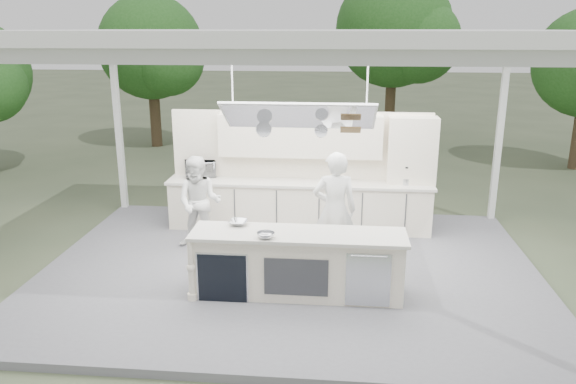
# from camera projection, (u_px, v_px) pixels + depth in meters

# --- Properties ---
(ground) EXTENTS (90.00, 90.00, 0.00)m
(ground) POSITION_uv_depth(u_px,v_px,m) (290.00, 274.00, 9.21)
(ground) COLOR #4F573C
(ground) RESTS_ON ground
(stage_deck) EXTENTS (8.00, 6.00, 0.12)m
(stage_deck) POSITION_uv_depth(u_px,v_px,m) (290.00, 271.00, 9.19)
(stage_deck) COLOR slate
(stage_deck) RESTS_ON ground
(tent) EXTENTS (8.20, 6.20, 3.86)m
(tent) POSITION_uv_depth(u_px,v_px,m) (290.00, 41.00, 8.15)
(tent) COLOR white
(tent) RESTS_ON ground
(demo_island) EXTENTS (3.10, 0.79, 0.95)m
(demo_island) POSITION_uv_depth(u_px,v_px,m) (297.00, 264.00, 8.15)
(demo_island) COLOR white
(demo_island) RESTS_ON stage_deck
(back_counter) EXTENTS (5.08, 0.72, 0.95)m
(back_counter) POSITION_uv_depth(u_px,v_px,m) (299.00, 205.00, 10.85)
(back_counter) COLOR white
(back_counter) RESTS_ON stage_deck
(back_wall_unit) EXTENTS (5.05, 0.48, 2.25)m
(back_wall_unit) POSITION_uv_depth(u_px,v_px,m) (323.00, 154.00, 10.74)
(back_wall_unit) COLOR white
(back_wall_unit) RESTS_ON stage_deck
(tree_cluster) EXTENTS (19.55, 9.40, 5.85)m
(tree_cluster) POSITION_uv_depth(u_px,v_px,m) (313.00, 48.00, 17.63)
(tree_cluster) COLOR #443722
(tree_cluster) RESTS_ON ground
(head_chef) EXTENTS (0.74, 0.52, 1.92)m
(head_chef) POSITION_uv_depth(u_px,v_px,m) (335.00, 210.00, 8.98)
(head_chef) COLOR white
(head_chef) RESTS_ON stage_deck
(sous_chef) EXTENTS (0.82, 0.64, 1.65)m
(sous_chef) POSITION_uv_depth(u_px,v_px,m) (200.00, 202.00, 9.85)
(sous_chef) COLOR white
(sous_chef) RESTS_ON stage_deck
(toaster_oven) EXTENTS (0.68, 0.56, 0.32)m
(toaster_oven) POSITION_uv_depth(u_px,v_px,m) (200.00, 168.00, 11.03)
(toaster_oven) COLOR #ACAFB3
(toaster_oven) RESTS_ON back_counter
(bowl_large) EXTENTS (0.29, 0.29, 0.07)m
(bowl_large) POSITION_uv_depth(u_px,v_px,m) (238.00, 223.00, 8.34)
(bowl_large) COLOR #B6B8BD
(bowl_large) RESTS_ON demo_island
(bowl_small) EXTENTS (0.32, 0.32, 0.08)m
(bowl_small) POSITION_uv_depth(u_px,v_px,m) (266.00, 235.00, 7.82)
(bowl_small) COLOR #B6B8BE
(bowl_small) RESTS_ON demo_island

